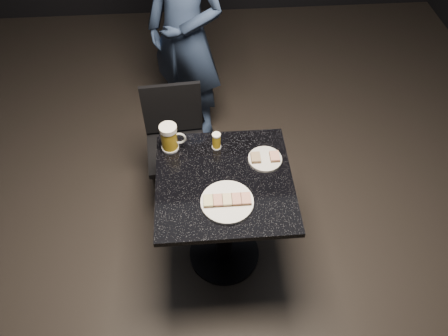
{
  "coord_description": "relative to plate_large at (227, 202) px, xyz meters",
  "views": [
    {
      "loc": [
        -0.11,
        -1.4,
        2.47
      ],
      "look_at": [
        0.0,
        0.02,
        0.82
      ],
      "focal_mm": 35.0,
      "sensor_mm": 36.0,
      "label": 1
    }
  ],
  "objects": [
    {
      "name": "plate_large",
      "position": [
        0.0,
        0.0,
        0.0
      ],
      "size": [
        0.26,
        0.26,
        0.01
      ],
      "primitive_type": "cylinder",
      "color": "white",
      "rests_on": "table"
    },
    {
      "name": "floor",
      "position": [
        -0.0,
        0.14,
        -0.76
      ],
      "size": [
        6.0,
        6.0,
        0.0
      ],
      "primitive_type": "plane",
      "color": "black",
      "rests_on": "ground"
    },
    {
      "name": "patron",
      "position": [
        -0.17,
        1.35,
        0.09
      ],
      "size": [
        0.73,
        0.71,
        1.69
      ],
      "primitive_type": "imported",
      "rotation": [
        0.0,
        0.0,
        -0.71
      ],
      "color": "navy",
      "rests_on": "floor"
    },
    {
      "name": "canapes_on_plate_large",
      "position": [
        0.0,
        0.0,
        0.02
      ],
      "size": [
        0.23,
        0.07,
        0.02
      ],
      "color": "#4C3521",
      "rests_on": "plate_large"
    },
    {
      "name": "canapes_on_plate_small",
      "position": [
        0.22,
        0.26,
        0.02
      ],
      "size": [
        0.15,
        0.07,
        0.02
      ],
      "color": "#4C3521",
      "rests_on": "plate_small"
    },
    {
      "name": "table",
      "position": [
        -0.0,
        0.14,
        -0.25
      ],
      "size": [
        0.7,
        0.7,
        0.75
      ],
      "color": "black",
      "rests_on": "floor"
    },
    {
      "name": "chair",
      "position": [
        -0.27,
        0.7,
        -0.26
      ],
      "size": [
        0.39,
        0.39,
        0.85
      ],
      "color": "black",
      "rests_on": "floor"
    },
    {
      "name": "beer_tumbler",
      "position": [
        -0.03,
        0.38,
        0.04
      ],
      "size": [
        0.05,
        0.05,
        0.1
      ],
      "color": "white",
      "rests_on": "table"
    },
    {
      "name": "plate_small",
      "position": [
        0.22,
        0.26,
        0.0
      ],
      "size": [
        0.18,
        0.18,
        0.01
      ],
      "primitive_type": "cylinder",
      "color": "silver",
      "rests_on": "table"
    },
    {
      "name": "beer_mug",
      "position": [
        -0.27,
        0.39,
        0.07
      ],
      "size": [
        0.14,
        0.1,
        0.16
      ],
      "color": "silver",
      "rests_on": "table"
    }
  ]
}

